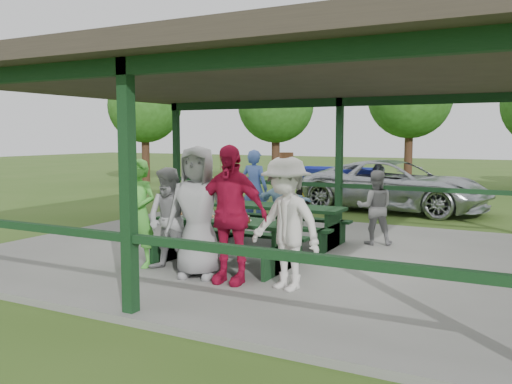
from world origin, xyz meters
The scene contains 19 objects.
ground centered at (0.00, 0.00, 0.00)m, with size 90.00×90.00×0.00m, color #38581B.
concrete_slab centered at (0.00, 0.00, 0.05)m, with size 10.00×8.00×0.10m, color slate.
pavilion_structure centered at (0.00, 0.00, 3.17)m, with size 10.60×8.60×3.24m.
picnic_table_near centered at (-0.20, -1.20, 0.57)m, with size 2.38×1.39×0.75m.
picnic_table_far centered at (-0.23, 0.80, 0.58)m, with size 2.64×1.39×0.75m.
table_setting centered at (-0.16, -1.18, 0.88)m, with size 2.33×0.45×0.10m.
contestant_green centered at (-1.38, -1.96, 0.97)m, with size 0.63×0.42×1.74m, color green.
contestant_grey_left centered at (-0.75, -1.98, 0.91)m, with size 0.79×0.61×1.62m, color gray.
contestant_grey_mid centered at (-0.18, -2.07, 1.08)m, with size 0.96×0.62×1.96m, color gray.
contestant_red centered at (0.39, -2.12, 1.09)m, with size 1.16×0.48×1.99m, color #AA1035.
contestant_white_fedora centered at (1.25, -2.06, 1.02)m, with size 1.33×1.00×1.88m.
spectator_lblue centered at (-0.53, 1.61, 0.81)m, with size 1.32×0.42×1.42m, color #86B2CF.
spectator_blue centered at (-1.48, 2.21, 0.99)m, with size 0.65×0.43×1.79m, color #3C579D.
spectator_grey centered at (1.50, 1.57, 0.82)m, with size 0.70×0.55×1.44m, color gray.
pickup_truck centered at (0.62, 7.14, 0.74)m, with size 2.47×5.35×1.49m, color silver.
farm_trailer centered at (-1.40, 7.94, 0.62)m, with size 3.60×1.72×1.26m.
tree_far_left centered at (-6.07, 12.97, 3.52)m, with size 3.33×3.33×5.21m.
tree_left centered at (-0.87, 15.78, 3.89)m, with size 3.68×3.68×5.75m.
tree_edge_left centered at (-11.84, 11.12, 3.51)m, with size 3.33×3.33×5.20m.
Camera 1 is at (4.26, -8.72, 2.21)m, focal length 38.00 mm.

